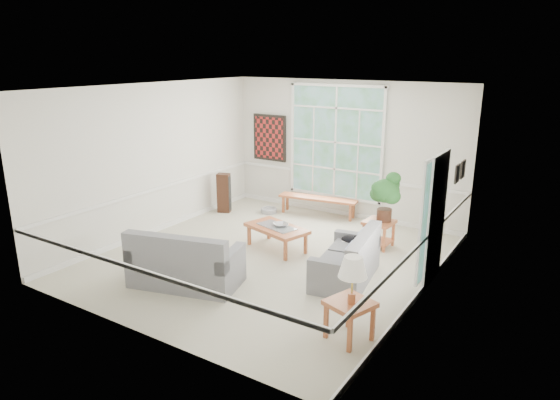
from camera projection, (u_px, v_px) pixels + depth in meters
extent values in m
cube|color=#B7B29C|center=(269.00, 258.00, 8.96)|extent=(5.50, 6.00, 0.01)
cube|color=white|center=(268.00, 87.00, 8.12)|extent=(5.50, 6.00, 0.02)
cube|color=silver|center=(344.00, 150.00, 10.97)|extent=(5.50, 0.02, 3.00)
cube|color=silver|center=(133.00, 225.00, 6.11)|extent=(5.50, 0.02, 3.00)
cube|color=silver|center=(154.00, 159.00, 9.96)|extent=(0.02, 6.00, 3.00)
cube|color=silver|center=(429.00, 201.00, 7.12)|extent=(0.02, 6.00, 3.00)
cube|color=white|center=(336.00, 142.00, 11.00)|extent=(2.30, 0.08, 2.40)
cube|color=white|center=(435.00, 219.00, 7.76)|extent=(0.08, 0.90, 2.10)
cube|color=white|center=(423.00, 224.00, 7.22)|extent=(0.08, 0.26, 1.90)
cube|color=#591514|center=(269.00, 138.00, 11.91)|extent=(0.90, 0.06, 1.10)
cube|color=black|center=(457.00, 174.00, 8.55)|extent=(0.04, 0.26, 0.32)
cube|color=black|center=(462.00, 169.00, 8.87)|extent=(0.04, 0.26, 0.32)
cube|color=slate|center=(346.00, 256.00, 8.00)|extent=(1.00, 1.61, 0.82)
cube|color=slate|center=(186.00, 257.00, 7.84)|extent=(1.86, 1.29, 0.91)
cube|color=#AC5832|center=(277.00, 238.00, 9.31)|extent=(1.32, 0.95, 0.44)
imported|color=#9A9A9F|center=(281.00, 225.00, 9.24)|extent=(0.45, 0.45, 0.08)
cube|color=#AC5832|center=(318.00, 206.00, 11.28)|extent=(1.82, 0.62, 0.42)
cube|color=#AC5832|center=(379.00, 234.00, 9.42)|extent=(0.55, 0.55, 0.52)
cube|color=#AC5832|center=(349.00, 320.00, 6.34)|extent=(0.66, 0.66, 0.53)
cylinder|color=gray|center=(269.00, 210.00, 11.50)|extent=(0.40, 0.40, 0.12)
cube|color=#361D12|center=(224.00, 193.00, 11.46)|extent=(0.34, 0.31, 0.91)
ellipsoid|color=black|center=(350.00, 240.00, 8.47)|extent=(0.34, 0.27, 0.14)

